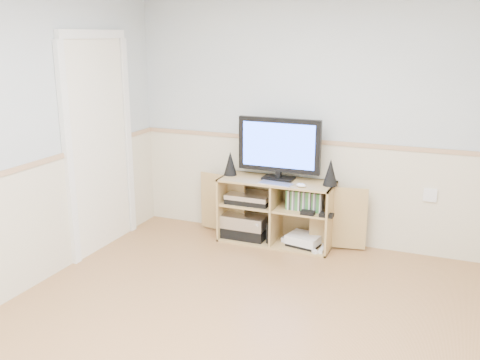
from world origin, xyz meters
name	(u,v)px	position (x,y,z in m)	size (l,w,h in m)	color
room	(237,172)	(-0.06, 0.12, 1.22)	(4.04, 4.54, 2.54)	#AF7E4E
media_cabinet	(278,210)	(-0.42, 2.06, 0.33)	(1.77, 0.42, 0.65)	tan
monitor	(279,147)	(-0.42, 2.06, 0.98)	(0.83, 0.18, 0.61)	black
speaker_left	(230,163)	(-0.93, 2.03, 0.77)	(0.13, 0.13, 0.24)	black
speaker_right	(330,172)	(0.10, 2.03, 0.78)	(0.14, 0.14, 0.26)	black
keyboard	(276,184)	(-0.39, 1.87, 0.66)	(0.32, 0.13, 0.01)	silver
mouse	(301,185)	(-0.14, 1.87, 0.67)	(0.10, 0.06, 0.04)	white
av_components	(248,218)	(-0.73, 2.01, 0.22)	(0.52, 0.33, 0.47)	black
game_consoles	(303,240)	(-0.13, 2.00, 0.07)	(0.46, 0.31, 0.11)	white
game_cases	(306,200)	(-0.12, 1.99, 0.48)	(0.36, 0.14, 0.19)	#3F8C3F
wall_outlet	(430,195)	(1.00, 2.23, 0.60)	(0.12, 0.03, 0.12)	white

